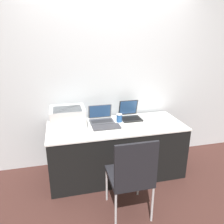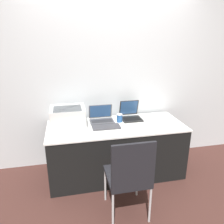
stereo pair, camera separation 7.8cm
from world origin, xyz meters
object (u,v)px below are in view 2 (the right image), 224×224
printer (68,116)px  chair (129,174)px  laptop_right (131,115)px  external_keyboard (106,127)px  laptop_left (101,118)px  coffee_cup (120,118)px

printer → chair: size_ratio=0.47×
laptop_right → external_keyboard: bearing=-147.0°
laptop_left → external_keyboard: laptop_left is taller
laptop_left → laptop_right: laptop_right is taller
laptop_left → coffee_cup: size_ratio=2.92×
printer → laptop_left: printer is taller
laptop_left → chair: size_ratio=0.35×
printer → coffee_cup: printer is taller
laptop_left → coffee_cup: (0.24, -0.09, 0.01)m
external_keyboard → coffee_cup: 0.28m
laptop_left → laptop_right: (0.43, 0.01, 0.01)m
printer → chair: printer is taller
external_keyboard → coffee_cup: (0.22, 0.17, 0.05)m
printer → laptop_right: size_ratio=1.41×
coffee_cup → chair: (-0.13, -0.94, -0.25)m
laptop_right → laptop_left: bearing=-178.3°
external_keyboard → printer: bearing=158.9°
laptop_right → chair: bearing=-107.1°
laptop_right → coffee_cup: 0.22m
laptop_right → chair: size_ratio=0.33×
printer → coffee_cup: bearing=-1.4°
laptop_left → coffee_cup: 0.26m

